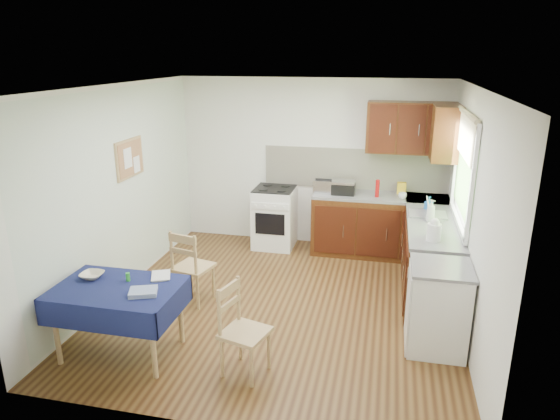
% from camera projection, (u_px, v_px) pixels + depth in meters
% --- Properties ---
extents(floor, '(4.20, 4.20, 0.00)m').
position_uv_depth(floor, '(281.00, 304.00, 5.90)').
color(floor, '#432611').
rests_on(floor, ground).
extents(ceiling, '(4.00, 4.20, 0.02)m').
position_uv_depth(ceiling, '(281.00, 87.00, 5.15)').
color(ceiling, white).
rests_on(ceiling, wall_back).
extents(wall_back, '(4.00, 0.02, 2.50)m').
position_uv_depth(wall_back, '(311.00, 163.00, 7.48)').
color(wall_back, silver).
rests_on(wall_back, ground).
extents(wall_front, '(4.00, 0.02, 2.50)m').
position_uv_depth(wall_front, '(219.00, 285.00, 3.57)').
color(wall_front, silver).
rests_on(wall_front, ground).
extents(wall_left, '(0.02, 4.20, 2.50)m').
position_uv_depth(wall_left, '(118.00, 192.00, 5.94)').
color(wall_left, silver).
rests_on(wall_left, ground).
extents(wall_right, '(0.02, 4.20, 2.50)m').
position_uv_depth(wall_right, '(472.00, 215.00, 5.11)').
color(wall_right, silver).
rests_on(wall_right, ground).
extents(base_cabinets, '(1.90, 2.30, 0.86)m').
position_uv_depth(base_cabinets, '(401.00, 241.00, 6.66)').
color(base_cabinets, '#361409').
rests_on(base_cabinets, ground).
extents(worktop_back, '(1.90, 0.60, 0.04)m').
position_uv_depth(worktop_back, '(380.00, 197.00, 7.09)').
color(worktop_back, slate).
rests_on(worktop_back, base_cabinets).
extents(worktop_right, '(0.60, 1.70, 0.04)m').
position_uv_depth(worktop_right, '(434.00, 226.00, 5.89)').
color(worktop_right, slate).
rests_on(worktop_right, base_cabinets).
extents(worktop_corner, '(0.60, 0.60, 0.04)m').
position_uv_depth(worktop_corner, '(428.00, 199.00, 6.96)').
color(worktop_corner, slate).
rests_on(worktop_corner, base_cabinets).
extents(splashback, '(2.70, 0.02, 0.60)m').
position_uv_depth(splashback, '(355.00, 169.00, 7.34)').
color(splashback, white).
rests_on(splashback, wall_back).
extents(upper_cabinets, '(1.20, 0.85, 0.70)m').
position_uv_depth(upper_cabinets, '(421.00, 129.00, 6.70)').
color(upper_cabinets, '#361409').
rests_on(upper_cabinets, wall_back).
extents(stove, '(0.60, 0.61, 0.92)m').
position_uv_depth(stove, '(275.00, 217.00, 7.54)').
color(stove, white).
rests_on(stove, ground).
extents(window, '(0.04, 1.48, 1.26)m').
position_uv_depth(window, '(464.00, 162.00, 5.65)').
color(window, '#385E26').
rests_on(window, wall_right).
extents(fridge, '(0.58, 0.60, 0.89)m').
position_uv_depth(fridge, '(438.00, 308.00, 4.90)').
color(fridge, white).
rests_on(fridge, ground).
extents(corkboard, '(0.04, 0.62, 0.47)m').
position_uv_depth(corkboard, '(130.00, 158.00, 6.11)').
color(corkboard, '#A78053').
rests_on(corkboard, wall_left).
extents(dining_table, '(1.19, 0.80, 0.72)m').
position_uv_depth(dining_table, '(118.00, 297.00, 4.76)').
color(dining_table, '#0F0F3F').
rests_on(dining_table, ground).
extents(chair_far, '(0.49, 0.49, 0.91)m').
position_uv_depth(chair_far, '(191.00, 265.00, 5.80)').
color(chair_far, '#A78053').
rests_on(chair_far, ground).
extents(chair_near, '(0.48, 0.48, 0.88)m').
position_uv_depth(chair_near, '(241.00, 327.00, 4.52)').
color(chair_near, '#A78053').
rests_on(chair_near, ground).
extents(toaster, '(0.28, 0.17, 0.21)m').
position_uv_depth(toaster, '(323.00, 187.00, 7.17)').
color(toaster, silver).
rests_on(toaster, worktop_back).
extents(sandwich_press, '(0.33, 0.28, 0.19)m').
position_uv_depth(sandwich_press, '(343.00, 187.00, 7.14)').
color(sandwich_press, black).
rests_on(sandwich_press, worktop_back).
extents(sauce_bottle, '(0.06, 0.06, 0.25)m').
position_uv_depth(sauce_bottle, '(377.00, 189.00, 6.96)').
color(sauce_bottle, '#B60E0F').
rests_on(sauce_bottle, worktop_back).
extents(yellow_packet, '(0.15, 0.12, 0.17)m').
position_uv_depth(yellow_packet, '(402.00, 188.00, 7.14)').
color(yellow_packet, yellow).
rests_on(yellow_packet, worktop_back).
extents(dish_rack, '(0.45, 0.34, 0.21)m').
position_uv_depth(dish_rack, '(428.00, 213.00, 6.21)').
color(dish_rack, gray).
rests_on(dish_rack, worktop_right).
extents(kettle, '(0.15, 0.15, 0.26)m').
position_uv_depth(kettle, '(434.00, 231.00, 5.35)').
color(kettle, white).
rests_on(kettle, worktop_right).
extents(cup, '(0.13, 0.13, 0.09)m').
position_uv_depth(cup, '(402.00, 196.00, 6.90)').
color(cup, white).
rests_on(cup, worktop_back).
extents(soap_bottle_a, '(0.15, 0.15, 0.27)m').
position_uv_depth(soap_bottle_a, '(431.00, 211.00, 5.95)').
color(soap_bottle_a, white).
rests_on(soap_bottle_a, worktop_right).
extents(soap_bottle_b, '(0.11, 0.11, 0.18)m').
position_uv_depth(soap_bottle_b, '(429.00, 204.00, 6.38)').
color(soap_bottle_b, blue).
rests_on(soap_bottle_b, worktop_right).
extents(soap_bottle_c, '(0.18, 0.18, 0.18)m').
position_uv_depth(soap_bottle_c, '(434.00, 229.00, 5.46)').
color(soap_bottle_c, green).
rests_on(soap_bottle_c, worktop_right).
extents(plate_bowl, '(0.22, 0.22, 0.05)m').
position_uv_depth(plate_bowl, '(92.00, 275.00, 4.91)').
color(plate_bowl, beige).
rests_on(plate_bowl, dining_table).
extents(book, '(0.27, 0.30, 0.02)m').
position_uv_depth(book, '(151.00, 277.00, 4.92)').
color(book, white).
rests_on(book, dining_table).
extents(spice_jar, '(0.04, 0.04, 0.08)m').
position_uv_depth(spice_jar, '(128.00, 277.00, 4.84)').
color(spice_jar, green).
rests_on(spice_jar, dining_table).
extents(tea_towel, '(0.30, 0.27, 0.04)m').
position_uv_depth(tea_towel, '(143.00, 292.00, 4.58)').
color(tea_towel, '#284894').
rests_on(tea_towel, dining_table).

